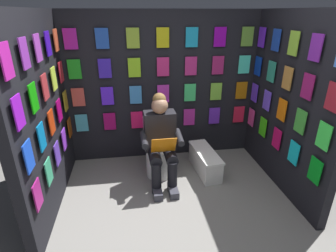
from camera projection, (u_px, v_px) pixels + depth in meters
name	position (u px, v px, depth m)	size (l,w,h in m)	color
ground_plane	(188.00, 246.00, 2.63)	(30.00, 30.00, 0.00)	gray
display_wall_back	(162.00, 88.00, 3.94)	(2.84, 0.14, 2.15)	black
display_wall_left	(289.00, 105.00, 3.24)	(0.14, 1.87, 2.15)	black
display_wall_right	(42.00, 117.00, 2.86)	(0.14, 1.87, 2.15)	black
toilet	(159.00, 151.00, 3.73)	(0.41, 0.56, 0.77)	white
person_reading	(161.00, 140.00, 3.42)	(0.53, 0.69, 1.19)	black
comic_longbox_near	(205.00, 161.00, 3.80)	(0.33, 0.76, 0.32)	white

